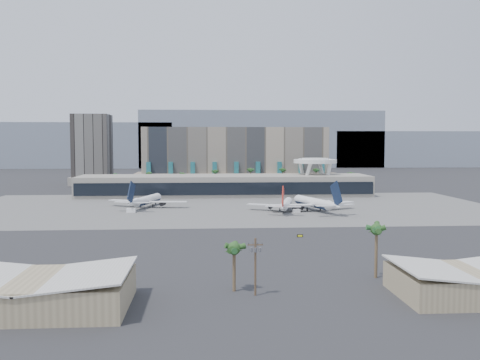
{
  "coord_description": "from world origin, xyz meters",
  "views": [
    {
      "loc": [
        -12.55,
        -203.98,
        31.71
      ],
      "look_at": [
        4.13,
        40.0,
        14.25
      ],
      "focal_mm": 40.0,
      "sensor_mm": 36.0,
      "label": 1
    }
  ],
  "objects": [
    {
      "name": "terminal",
      "position": [
        0.0,
        109.84,
        6.52
      ],
      "size": [
        170.0,
        32.5,
        14.5
      ],
      "color": "#9D988A",
      "rests_on": "ground"
    },
    {
      "name": "service_vehicle_a",
      "position": [
        -45.11,
        37.06,
        0.97
      ],
      "size": [
        4.11,
        2.29,
        1.93
      ],
      "primitive_type": "cube",
      "rotation": [
        0.0,
        0.0,
        -0.09
      ],
      "color": "white",
      "rests_on": "ground"
    },
    {
      "name": "utility_pole",
      "position": [
        -2.0,
        -96.09,
        7.14
      ],
      "size": [
        3.2,
        0.85,
        12.0
      ],
      "color": "#4C3826",
      "rests_on": "ground"
    },
    {
      "name": "office_tower",
      "position": [
        -95.0,
        200.0,
        22.94
      ],
      "size": [
        30.0,
        30.0,
        52.0
      ],
      "color": "black",
      "rests_on": "ground"
    },
    {
      "name": "mountain_ridge",
      "position": [
        27.88,
        470.0,
        29.89
      ],
      "size": [
        680.0,
        60.0,
        70.0
      ],
      "color": "gray",
      "rests_on": "ground"
    },
    {
      "name": "near_palm_a",
      "position": [
        -6.18,
        -92.49,
        7.81
      ],
      "size": [
        6.0,
        6.0,
        10.61
      ],
      "color": "brown",
      "rests_on": "ground"
    },
    {
      "name": "airliner_right",
      "position": [
        38.34,
        36.76,
        3.86
      ],
      "size": [
        41.56,
        43.04,
        15.31
      ],
      "rotation": [
        0.0,
        0.0,
        0.3
      ],
      "color": "white",
      "rests_on": "ground"
    },
    {
      "name": "taxiway_sign",
      "position": [
        19.46,
        -29.4,
        0.45
      ],
      "size": [
        2.02,
        0.49,
        0.91
      ],
      "rotation": [
        0.0,
        0.0,
        -0.09
      ],
      "color": "black",
      "rests_on": "ground"
    },
    {
      "name": "service_vehicle_b",
      "position": [
        28.89,
        31.34,
        0.82
      ],
      "size": [
        3.34,
        2.12,
        1.63
      ],
      "primitive_type": "cube",
      "rotation": [
        0.0,
        0.0,
        0.1
      ],
      "color": "white",
      "rests_on": "ground"
    },
    {
      "name": "airliner_centre",
      "position": [
        25.04,
        36.95,
        3.28
      ],
      "size": [
        35.69,
        37.06,
        13.01
      ],
      "rotation": [
        0.0,
        0.0,
        -0.24
      ],
      "color": "white",
      "rests_on": "ground"
    },
    {
      "name": "ground",
      "position": [
        0.0,
        0.0,
        0.0
      ],
      "size": [
        900.0,
        900.0,
        0.0
      ],
      "primitive_type": "plane",
      "color": "#232326",
      "rests_on": "ground"
    },
    {
      "name": "near_palm_b",
      "position": [
        27.5,
        -83.54,
        9.98
      ],
      "size": [
        6.0,
        6.0,
        12.84
      ],
      "color": "brown",
      "rests_on": "ground"
    },
    {
      "name": "saucer_structure",
      "position": [
        55.0,
        116.0,
        18.45
      ],
      "size": [
        26.0,
        26.0,
        21.89
      ],
      "color": "white",
      "rests_on": "ground"
    },
    {
      "name": "airliner_left",
      "position": [
        -40.4,
        55.38,
        3.6
      ],
      "size": [
        38.92,
        40.33,
        14.28
      ],
      "rotation": [
        0.0,
        0.0,
        -0.28
      ],
      "color": "white",
      "rests_on": "ground"
    },
    {
      "name": "hangar_right",
      "position": [
        42.0,
        -100.0,
        2.95
      ],
      "size": [
        30.55,
        20.6,
        6.89
      ],
      "color": "#978765",
      "rests_on": "ground"
    },
    {
      "name": "hotel",
      "position": [
        10.0,
        174.41,
        16.81
      ],
      "size": [
        140.0,
        30.0,
        42.0
      ],
      "color": "tan",
      "rests_on": "ground"
    },
    {
      "name": "palm_row",
      "position": [
        7.0,
        145.0,
        10.5
      ],
      "size": [
        157.8,
        2.8,
        13.1
      ],
      "color": "brown",
      "rests_on": "ground"
    },
    {
      "name": "apron_pad",
      "position": [
        0.0,
        55.0,
        0.03
      ],
      "size": [
        260.0,
        130.0,
        0.06
      ],
      "primitive_type": "cube",
      "color": "#5B5B59",
      "rests_on": "ground"
    },
    {
      "name": "hangar_left",
      "position": [
        -45.0,
        -102.0,
        3.2
      ],
      "size": [
        36.65,
        22.6,
        7.55
      ],
      "color": "#978765",
      "rests_on": "ground"
    }
  ]
}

